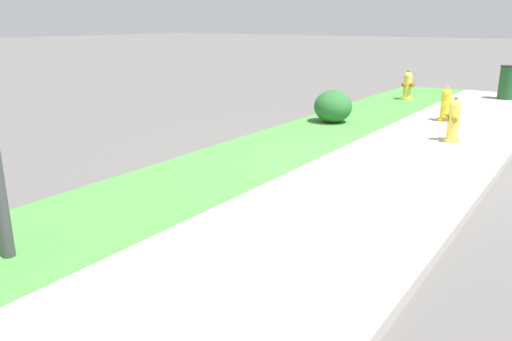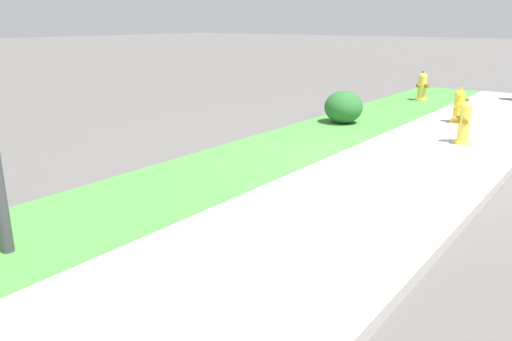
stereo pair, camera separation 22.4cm
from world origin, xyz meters
name	(u,v)px [view 2 (the right image)]	position (x,y,z in m)	size (l,w,h in m)	color
ground_plane	(408,165)	(0.00, 0.00, 0.00)	(120.00, 120.00, 0.00)	#5B5956
sidewalk_pavement	(408,165)	(0.00, 0.00, 0.01)	(18.00, 2.24, 0.01)	#ADA89E
grass_verge	(290,145)	(0.00, 2.03, 0.00)	(18.00, 1.81, 0.01)	#47893D
street_curb	(499,176)	(0.00, -1.20, 0.06)	(18.00, 0.16, 0.12)	#ADA89E
fire_hydrant_near_corner	(464,122)	(1.82, -0.24, 0.37)	(0.37, 0.34, 0.77)	yellow
fire_hydrant_across_street	(459,106)	(3.64, 0.34, 0.34)	(0.38, 0.35, 0.71)	yellow
fire_hydrant_by_grass_verge	(422,86)	(6.16, 1.95, 0.37)	(0.39, 0.37, 0.76)	yellow
shrub_bush_mid_verge	(343,107)	(2.23, 2.20, 0.33)	(0.77, 0.77, 0.65)	#28662D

